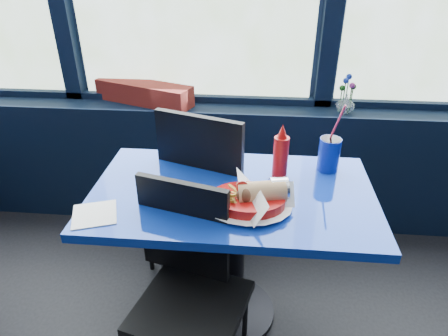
% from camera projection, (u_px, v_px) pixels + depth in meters
% --- Properties ---
extents(window_sill, '(5.00, 0.26, 0.80)m').
position_uv_depth(window_sill, '(197.00, 162.00, 2.65)').
color(window_sill, black).
rests_on(window_sill, ground).
extents(near_table, '(1.20, 0.70, 0.75)m').
position_uv_depth(near_table, '(232.00, 225.00, 1.79)').
color(near_table, black).
rests_on(near_table, ground).
extents(chair_near_front, '(0.49, 0.49, 0.89)m').
position_uv_depth(chair_near_front, '(188.00, 278.00, 1.58)').
color(chair_near_front, black).
rests_on(chair_near_front, ground).
extents(chair_near_back, '(0.58, 0.58, 1.01)m').
position_uv_depth(chair_near_back, '(196.00, 184.00, 2.07)').
color(chair_near_back, black).
rests_on(chair_near_back, ground).
extents(planter_box, '(0.64, 0.37, 0.13)m').
position_uv_depth(planter_box, '(144.00, 93.00, 2.46)').
color(planter_box, maroon).
rests_on(planter_box, window_sill).
extents(flower_vase, '(0.13, 0.14, 0.23)m').
position_uv_depth(flower_vase, '(346.00, 102.00, 2.31)').
color(flower_vase, silver).
rests_on(flower_vase, window_sill).
extents(food_basket, '(0.35, 0.35, 0.11)m').
position_uv_depth(food_basket, '(250.00, 199.00, 1.57)').
color(food_basket, '#A90D0B').
rests_on(food_basket, near_table).
extents(ketchup_bottle, '(0.07, 0.07, 0.25)m').
position_uv_depth(ketchup_bottle, '(281.00, 154.00, 1.75)').
color(ketchup_bottle, '#A90D0B').
rests_on(ketchup_bottle, near_table).
extents(soda_cup, '(0.10, 0.10, 0.33)m').
position_uv_depth(soda_cup, '(329.00, 154.00, 1.82)').
color(soda_cup, navy).
rests_on(soda_cup, near_table).
extents(napkin, '(0.21, 0.21, 0.00)m').
position_uv_depth(napkin, '(95.00, 214.00, 1.55)').
color(napkin, white).
rests_on(napkin, near_table).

